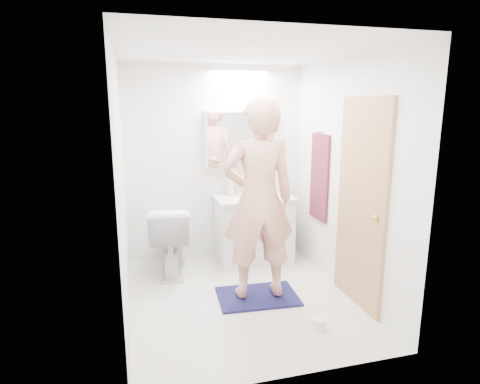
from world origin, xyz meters
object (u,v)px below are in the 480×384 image
object	(u,v)px
person	(258,200)
soap_bottle_b	(232,188)
vanity_cabinet	(254,230)
medicine_cabinet	(240,140)
toilet	(171,239)
toothbrush_cup	(270,189)
soap_bottle_a	(231,185)
toilet_paper_roll	(319,324)

from	to	relation	value
person	soap_bottle_b	bearing A→B (deg)	-87.32
vanity_cabinet	medicine_cabinet	size ratio (longest dim) A/B	1.02
toilet	toothbrush_cup	xyz separation A→B (m)	(1.30, 0.28, 0.46)
medicine_cabinet	toothbrush_cup	world-z (taller)	medicine_cabinet
person	soap_bottle_a	distance (m)	1.14
toilet	toilet_paper_roll	bearing A→B (deg)	133.68
toothbrush_cup	soap_bottle_b	bearing A→B (deg)	177.73
medicine_cabinet	toilet_paper_roll	bearing A→B (deg)	-83.94
soap_bottle_a	medicine_cabinet	bearing A→B (deg)	24.09
medicine_cabinet	toothbrush_cup	distance (m)	0.74
soap_bottle_a	soap_bottle_b	size ratio (longest dim) A/B	1.56
vanity_cabinet	toilet	distance (m)	1.04
medicine_cabinet	toilet_paper_roll	distance (m)	2.41
medicine_cabinet	toilet	size ratio (longest dim) A/B	1.08
vanity_cabinet	toilet	bearing A→B (deg)	-173.64
soap_bottle_b	medicine_cabinet	bearing A→B (deg)	14.37
medicine_cabinet	toilet_paper_roll	world-z (taller)	medicine_cabinet
toilet	soap_bottle_b	xyz separation A→B (m)	(0.80, 0.30, 0.49)
vanity_cabinet	toothbrush_cup	xyz separation A→B (m)	(0.27, 0.16, 0.48)
vanity_cabinet	medicine_cabinet	bearing A→B (deg)	119.46
person	soap_bottle_b	size ratio (longest dim) A/B	12.39
soap_bottle_b	vanity_cabinet	bearing A→B (deg)	-37.36
vanity_cabinet	toothbrush_cup	bearing A→B (deg)	30.67
toilet	person	size ratio (longest dim) A/B	0.42
person	toilet_paper_roll	xyz separation A→B (m)	(0.34, -0.71, -0.97)
vanity_cabinet	toothbrush_cup	world-z (taller)	toothbrush_cup
person	toilet_paper_roll	distance (m)	1.25
toothbrush_cup	toilet_paper_roll	distance (m)	2.04
soap_bottle_b	toilet_paper_roll	bearing A→B (deg)	-80.34
medicine_cabinet	person	world-z (taller)	person
toilet_paper_roll	vanity_cabinet	bearing A→B (deg)	92.84
medicine_cabinet	person	xyz separation A→B (m)	(-0.14, -1.20, -0.48)
toilet	soap_bottle_b	size ratio (longest dim) A/B	5.18
person	toilet	bearing A→B (deg)	-44.71
soap_bottle_b	toothbrush_cup	size ratio (longest dim) A/B	1.44
toilet	toilet_paper_roll	world-z (taller)	toilet
toilet_paper_roll	person	bearing A→B (deg)	115.74
person	soap_bottle_a	bearing A→B (deg)	-86.49
soap_bottle_b	toilet_paper_roll	size ratio (longest dim) A/B	1.43
toilet	soap_bottle_b	distance (m)	0.98
person	toothbrush_cup	xyz separation A→B (m)	(0.53, 1.15, -0.15)
toilet	toilet_paper_roll	xyz separation A→B (m)	(1.12, -1.58, -0.36)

